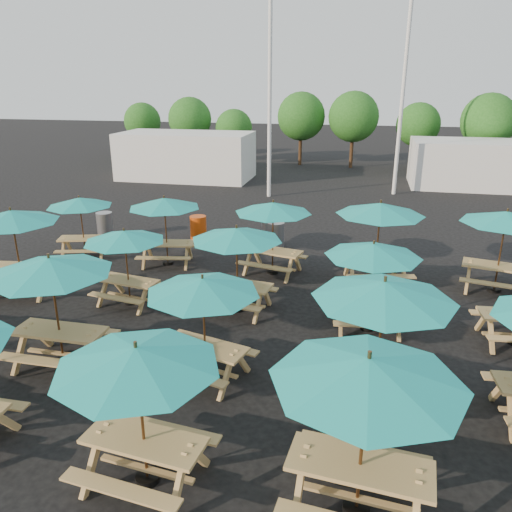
% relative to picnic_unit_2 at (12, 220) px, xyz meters
% --- Properties ---
extents(ground, '(120.00, 120.00, 0.00)m').
position_rel_picnic_unit_2_xyz_m(ground, '(6.57, 0.00, -2.18)').
color(ground, black).
rests_on(ground, ground).
extents(picnic_unit_2, '(2.88, 2.88, 2.48)m').
position_rel_picnic_unit_2_xyz_m(picnic_unit_2, '(0.00, 0.00, 0.00)').
color(picnic_unit_2, tan).
rests_on(picnic_unit_2, ground).
extents(picnic_unit_3, '(2.67, 2.67, 2.13)m').
position_rel_picnic_unit_2_xyz_m(picnic_unit_3, '(0.12, 3.20, -0.31)').
color(picnic_unit_3, tan).
rests_on(picnic_unit_3, ground).
extents(picnic_unit_5, '(2.54, 2.54, 2.47)m').
position_rel_picnic_unit_2_xyz_m(picnic_unit_5, '(3.31, -3.21, -0.01)').
color(picnic_unit_5, tan).
rests_on(picnic_unit_5, ground).
extents(picnic_unit_6, '(2.49, 2.49, 2.11)m').
position_rel_picnic_unit_2_xyz_m(picnic_unit_6, '(3.35, -0.03, -0.32)').
color(picnic_unit_6, tan).
rests_on(picnic_unit_6, ground).
extents(picnic_unit_7, '(2.70, 2.70, 2.28)m').
position_rel_picnic_unit_2_xyz_m(picnic_unit_7, '(3.19, 3.14, -0.18)').
color(picnic_unit_7, tan).
rests_on(picnic_unit_7, ground).
extents(picnic_unit_8, '(2.68, 2.68, 2.36)m').
position_rel_picnic_unit_2_xyz_m(picnic_unit_8, '(6.48, -5.97, -0.11)').
color(picnic_unit_8, tan).
rests_on(picnic_unit_8, ground).
extents(picnic_unit_9, '(2.79, 2.79, 2.23)m').
position_rel_picnic_unit_2_xyz_m(picnic_unit_9, '(6.49, -3.05, -0.22)').
color(picnic_unit_9, tan).
rests_on(picnic_unit_9, ground).
extents(picnic_unit_10, '(2.67, 2.67, 2.31)m').
position_rel_picnic_unit_2_xyz_m(picnic_unit_10, '(6.35, 0.18, -0.15)').
color(picnic_unit_10, tan).
rests_on(picnic_unit_10, ground).
extents(picnic_unit_11, '(2.86, 2.86, 2.33)m').
position_rel_picnic_unit_2_xyz_m(picnic_unit_11, '(6.77, 3.05, -0.13)').
color(picnic_unit_11, tan).
rests_on(picnic_unit_11, ground).
extents(picnic_unit_12, '(2.84, 2.84, 2.54)m').
position_rel_picnic_unit_2_xyz_m(picnic_unit_12, '(9.63, -5.88, 0.05)').
color(picnic_unit_12, tan).
rests_on(picnic_unit_12, ground).
extents(picnic_unit_13, '(2.91, 2.91, 2.53)m').
position_rel_picnic_unit_2_xyz_m(picnic_unit_13, '(9.90, -3.20, 0.04)').
color(picnic_unit_13, tan).
rests_on(picnic_unit_13, ground).
extents(picnic_unit_14, '(2.53, 2.53, 2.24)m').
position_rel_picnic_unit_2_xyz_m(picnic_unit_14, '(9.75, -0.18, -0.21)').
color(picnic_unit_14, tan).
rests_on(picnic_unit_14, ground).
extents(picnic_unit_15, '(3.06, 3.06, 2.51)m').
position_rel_picnic_unit_2_xyz_m(picnic_unit_15, '(9.95, 2.91, 0.03)').
color(picnic_unit_15, tan).
rests_on(picnic_unit_15, ground).
extents(picnic_unit_19, '(2.97, 2.97, 2.42)m').
position_rel_picnic_unit_2_xyz_m(picnic_unit_19, '(13.37, 2.99, -0.05)').
color(picnic_unit_19, tan).
rests_on(picnic_unit_19, ground).
extents(waste_bin_0, '(0.62, 0.62, 0.99)m').
position_rel_picnic_unit_2_xyz_m(waste_bin_0, '(-0.32, 5.49, -1.68)').
color(waste_bin_0, gray).
rests_on(waste_bin_0, ground).
extents(waste_bin_1, '(0.62, 0.62, 0.99)m').
position_rel_picnic_unit_2_xyz_m(waste_bin_1, '(3.41, 5.74, -1.68)').
color(waste_bin_1, '#C9420B').
rests_on(waste_bin_1, ground).
extents(waste_bin_2, '(0.62, 0.62, 0.99)m').
position_rel_picnic_unit_2_xyz_m(waste_bin_2, '(6.19, 5.69, -1.68)').
color(waste_bin_2, gray).
rests_on(waste_bin_2, ground).
extents(waste_bin_3, '(0.62, 0.62, 0.99)m').
position_rel_picnic_unit_2_xyz_m(waste_bin_3, '(6.44, 5.49, -1.68)').
color(waste_bin_3, gray).
rests_on(waste_bin_3, ground).
extents(mast_0, '(0.20, 0.20, 12.00)m').
position_rel_picnic_unit_2_xyz_m(mast_0, '(4.57, 14.00, 3.82)').
color(mast_0, silver).
rests_on(mast_0, ground).
extents(mast_1, '(0.20, 0.20, 12.00)m').
position_rel_picnic_unit_2_xyz_m(mast_1, '(11.07, 16.00, 3.82)').
color(mast_1, silver).
rests_on(mast_1, ground).
extents(event_tent_0, '(8.00, 4.00, 2.80)m').
position_rel_picnic_unit_2_xyz_m(event_tent_0, '(-1.43, 18.00, -0.78)').
color(event_tent_0, silver).
rests_on(event_tent_0, ground).
extents(event_tent_1, '(7.00, 4.00, 2.60)m').
position_rel_picnic_unit_2_xyz_m(event_tent_1, '(15.57, 19.00, -0.88)').
color(event_tent_1, silver).
rests_on(event_tent_1, ground).
extents(tree_0, '(2.80, 2.80, 4.24)m').
position_rel_picnic_unit_2_xyz_m(tree_0, '(-7.50, 25.25, 0.65)').
color(tree_0, '#382314').
rests_on(tree_0, ground).
extents(tree_1, '(3.11, 3.11, 4.72)m').
position_rel_picnic_unit_2_xyz_m(tree_1, '(-3.17, 23.91, 0.98)').
color(tree_1, '#382314').
rests_on(tree_1, ground).
extents(tree_2, '(2.59, 2.59, 3.93)m').
position_rel_picnic_unit_2_xyz_m(tree_2, '(0.18, 23.66, 0.45)').
color(tree_2, '#382314').
rests_on(tree_2, ground).
extents(tree_3, '(3.36, 3.36, 5.09)m').
position_rel_picnic_unit_2_xyz_m(tree_3, '(4.82, 24.72, 1.23)').
color(tree_3, '#382314').
rests_on(tree_3, ground).
extents(tree_4, '(3.41, 3.41, 5.17)m').
position_rel_picnic_unit_2_xyz_m(tree_4, '(8.47, 24.26, 1.28)').
color(tree_4, '#382314').
rests_on(tree_4, ground).
extents(tree_5, '(2.94, 2.94, 4.45)m').
position_rel_picnic_unit_2_xyz_m(tree_5, '(12.79, 24.68, 0.80)').
color(tree_5, '#382314').
rests_on(tree_5, ground).
extents(tree_6, '(3.38, 3.38, 5.13)m').
position_rel_picnic_unit_2_xyz_m(tree_6, '(16.80, 22.90, 1.25)').
color(tree_6, '#382314').
rests_on(tree_6, ground).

